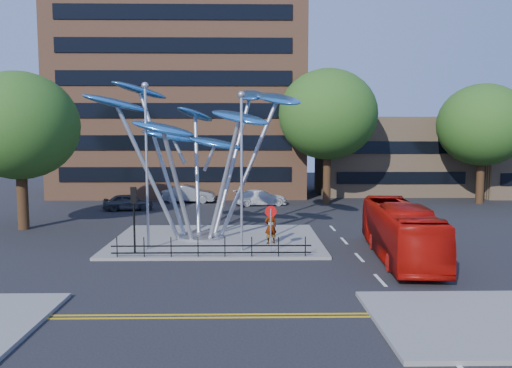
{
  "coord_description": "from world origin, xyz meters",
  "views": [
    {
      "loc": [
        0.8,
        -22.79,
        6.21
      ],
      "look_at": [
        1.27,
        4.0,
        3.58
      ],
      "focal_mm": 35.0,
      "sensor_mm": 36.0,
      "label": 1
    }
  ],
  "objects_px": {
    "tree_left": "(19,126)",
    "street_lamp_right": "(242,157)",
    "traffic_light_island": "(134,206)",
    "parked_car_left": "(128,202)",
    "no_entry_sign_island": "(271,221)",
    "pedestrian": "(271,227)",
    "tree_right": "(328,115)",
    "leaf_sculpture": "(198,124)",
    "red_bus": "(400,231)",
    "street_lamp_left": "(146,151)",
    "parked_car_right": "(260,198)",
    "tree_far": "(483,125)",
    "parked_car_mid": "(189,194)"
  },
  "relations": [
    {
      "from": "red_bus",
      "to": "tree_left",
      "type": "bearing_deg",
      "value": 164.69
    },
    {
      "from": "tree_right",
      "to": "no_entry_sign_island",
      "type": "distance_m",
      "value": 21.31
    },
    {
      "from": "tree_far",
      "to": "tree_right",
      "type": "bearing_deg",
      "value": -180.0
    },
    {
      "from": "traffic_light_island",
      "to": "leaf_sculpture",
      "type": "bearing_deg",
      "value": 54.96
    },
    {
      "from": "street_lamp_right",
      "to": "pedestrian",
      "type": "relative_size",
      "value": 4.29
    },
    {
      "from": "street_lamp_right",
      "to": "parked_car_mid",
      "type": "distance_m",
      "value": 21.08
    },
    {
      "from": "red_bus",
      "to": "parked_car_left",
      "type": "xyz_separation_m",
      "value": [
        -17.58,
        16.49,
        -0.7
      ]
    },
    {
      "from": "tree_far",
      "to": "parked_car_left",
      "type": "distance_m",
      "value": 31.95
    },
    {
      "from": "traffic_light_island",
      "to": "parked_car_left",
      "type": "distance_m",
      "value": 16.44
    },
    {
      "from": "traffic_light_island",
      "to": "parked_car_mid",
      "type": "xyz_separation_m",
      "value": [
        0.42,
        20.5,
        -1.82
      ]
    },
    {
      "from": "tree_far",
      "to": "traffic_light_island",
      "type": "height_order",
      "value": "tree_far"
    },
    {
      "from": "traffic_light_island",
      "to": "tree_right",
      "type": "bearing_deg",
      "value": 56.31
    },
    {
      "from": "tree_far",
      "to": "traffic_light_island",
      "type": "distance_m",
      "value": 33.61
    },
    {
      "from": "leaf_sculpture",
      "to": "parked_car_mid",
      "type": "bearing_deg",
      "value": 98.76
    },
    {
      "from": "tree_far",
      "to": "red_bus",
      "type": "height_order",
      "value": "tree_far"
    },
    {
      "from": "traffic_light_island",
      "to": "no_entry_sign_island",
      "type": "distance_m",
      "value": 7.05
    },
    {
      "from": "tree_right",
      "to": "traffic_light_island",
      "type": "xyz_separation_m",
      "value": [
        -13.0,
        -19.5,
        -5.42
      ]
    },
    {
      "from": "street_lamp_right",
      "to": "parked_car_right",
      "type": "bearing_deg",
      "value": 85.44
    },
    {
      "from": "street_lamp_left",
      "to": "no_entry_sign_island",
      "type": "distance_m",
      "value": 7.47
    },
    {
      "from": "parked_car_left",
      "to": "red_bus",
      "type": "bearing_deg",
      "value": -141.67
    },
    {
      "from": "street_lamp_left",
      "to": "red_bus",
      "type": "relative_size",
      "value": 0.88
    },
    {
      "from": "street_lamp_right",
      "to": "pedestrian",
      "type": "distance_m",
      "value": 4.6
    },
    {
      "from": "leaf_sculpture",
      "to": "traffic_light_island",
      "type": "xyz_separation_m",
      "value": [
        -2.93,
        -4.18,
        -4.26
      ]
    },
    {
      "from": "tree_left",
      "to": "red_bus",
      "type": "relative_size",
      "value": 1.04
    },
    {
      "from": "tree_left",
      "to": "tree_far",
      "type": "xyz_separation_m",
      "value": [
        36.0,
        12.0,
        0.31
      ]
    },
    {
      "from": "no_entry_sign_island",
      "to": "pedestrian",
      "type": "relative_size",
      "value": 1.27
    },
    {
      "from": "tree_right",
      "to": "street_lamp_left",
      "type": "bearing_deg",
      "value": -124.05
    },
    {
      "from": "tree_left",
      "to": "street_lamp_right",
      "type": "distance_m",
      "value": 16.19
    },
    {
      "from": "traffic_light_island",
      "to": "parked_car_left",
      "type": "xyz_separation_m",
      "value": [
        -4.08,
        15.81,
        -1.93
      ]
    },
    {
      "from": "leaf_sculpture",
      "to": "parked_car_left",
      "type": "height_order",
      "value": "leaf_sculpture"
    },
    {
      "from": "street_lamp_right",
      "to": "red_bus",
      "type": "xyz_separation_m",
      "value": [
        8.0,
        -1.19,
        -3.71
      ]
    },
    {
      "from": "street_lamp_left",
      "to": "red_bus",
      "type": "bearing_deg",
      "value": -7.39
    },
    {
      "from": "tree_left",
      "to": "no_entry_sign_island",
      "type": "distance_m",
      "value": 18.35
    },
    {
      "from": "no_entry_sign_island",
      "to": "leaf_sculpture",
      "type": "bearing_deg",
      "value": 134.33
    },
    {
      "from": "street_lamp_left",
      "to": "street_lamp_right",
      "type": "height_order",
      "value": "street_lamp_left"
    },
    {
      "from": "leaf_sculpture",
      "to": "street_lamp_left",
      "type": "height_order",
      "value": "leaf_sculpture"
    },
    {
      "from": "leaf_sculpture",
      "to": "street_lamp_right",
      "type": "relative_size",
      "value": 1.53
    },
    {
      "from": "tree_left",
      "to": "parked_car_left",
      "type": "xyz_separation_m",
      "value": [
        4.92,
        8.31,
        -6.11
      ]
    },
    {
      "from": "tree_left",
      "to": "leaf_sculpture",
      "type": "xyz_separation_m",
      "value": [
        11.93,
        -3.32,
        0.08
      ]
    },
    {
      "from": "tree_left",
      "to": "parked_car_right",
      "type": "height_order",
      "value": "tree_left"
    },
    {
      "from": "tree_far",
      "to": "parked_car_right",
      "type": "relative_size",
      "value": 2.3
    },
    {
      "from": "parked_car_left",
      "to": "parked_car_right",
      "type": "bearing_deg",
      "value": -84.12
    },
    {
      "from": "leaf_sculpture",
      "to": "pedestrian",
      "type": "height_order",
      "value": "leaf_sculpture"
    },
    {
      "from": "tree_right",
      "to": "traffic_light_island",
      "type": "distance_m",
      "value": 24.06
    },
    {
      "from": "tree_far",
      "to": "no_entry_sign_island",
      "type": "bearing_deg",
      "value": -135.75
    },
    {
      "from": "no_entry_sign_island",
      "to": "red_bus",
      "type": "bearing_deg",
      "value": -6.17
    },
    {
      "from": "street_lamp_left",
      "to": "parked_car_mid",
      "type": "xyz_separation_m",
      "value": [
        -0.08,
        19.5,
        -4.56
      ]
    },
    {
      "from": "traffic_light_island",
      "to": "parked_car_right",
      "type": "height_order",
      "value": "traffic_light_island"
    },
    {
      "from": "traffic_light_island",
      "to": "parked_car_right",
      "type": "xyz_separation_m",
      "value": [
        6.95,
        18.63,
        -1.93
      ]
    },
    {
      "from": "pedestrian",
      "to": "no_entry_sign_island",
      "type": "bearing_deg",
      "value": 68.78
    }
  ]
}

